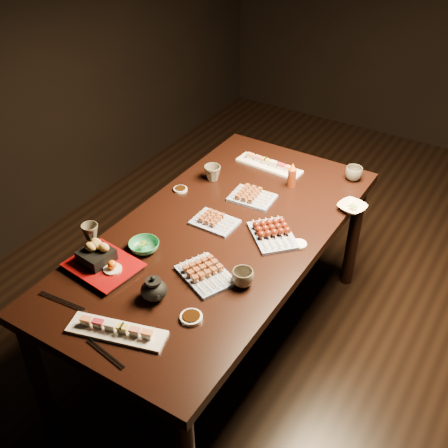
% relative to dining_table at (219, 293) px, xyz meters
% --- Properties ---
extents(ground, '(5.00, 5.00, 0.00)m').
position_rel_dining_table_xyz_m(ground, '(0.42, 0.39, -0.38)').
color(ground, black).
rests_on(ground, ground).
extents(dining_table, '(1.32, 1.97, 0.75)m').
position_rel_dining_table_xyz_m(dining_table, '(0.00, 0.00, 0.00)').
color(dining_table, black).
rests_on(dining_table, ground).
extents(sushi_platter_near, '(0.39, 0.20, 0.05)m').
position_rel_dining_table_xyz_m(sushi_platter_near, '(0.01, -0.72, 0.40)').
color(sushi_platter_near, white).
rests_on(sushi_platter_near, dining_table).
extents(sushi_platter_far, '(0.38, 0.12, 0.05)m').
position_rel_dining_table_xyz_m(sushi_platter_far, '(-0.09, 0.66, 0.40)').
color(sushi_platter_far, white).
rests_on(sushi_platter_far, dining_table).
extents(yakitori_plate_center, '(0.21, 0.15, 0.05)m').
position_rel_dining_table_xyz_m(yakitori_plate_center, '(-0.05, 0.05, 0.40)').
color(yakitori_plate_center, '#828EB6').
rests_on(yakitori_plate_center, dining_table).
extents(yakitori_plate_right, '(0.29, 0.25, 0.06)m').
position_rel_dining_table_xyz_m(yakitori_plate_right, '(0.12, -0.28, 0.41)').
color(yakitori_plate_right, '#828EB6').
rests_on(yakitori_plate_right, dining_table).
extents(yakitori_plate_left, '(0.23, 0.17, 0.05)m').
position_rel_dining_table_xyz_m(yakitori_plate_left, '(-0.01, 0.33, 0.40)').
color(yakitori_plate_left, '#828EB6').
rests_on(yakitori_plate_left, dining_table).
extents(tsukune_plate, '(0.30, 0.29, 0.06)m').
position_rel_dining_table_xyz_m(tsukune_plate, '(0.23, 0.11, 0.41)').
color(tsukune_plate, '#828EB6').
rests_on(tsukune_plate, dining_table).
extents(edamame_bowl_green, '(0.17, 0.17, 0.04)m').
position_rel_dining_table_xyz_m(edamame_bowl_green, '(-0.21, -0.28, 0.40)').
color(edamame_bowl_green, '#2D8959').
rests_on(edamame_bowl_green, dining_table).
extents(edamame_bowl_cream, '(0.16, 0.16, 0.03)m').
position_rel_dining_table_xyz_m(edamame_bowl_cream, '(0.46, 0.50, 0.39)').
color(edamame_bowl_cream, beige).
rests_on(edamame_bowl_cream, dining_table).
extents(tempura_tray, '(0.32, 0.27, 0.11)m').
position_rel_dining_table_xyz_m(tempura_tray, '(-0.28, -0.47, 0.43)').
color(tempura_tray, black).
rests_on(tempura_tray, dining_table).
extents(teacup_near_left, '(0.10, 0.10, 0.07)m').
position_rel_dining_table_xyz_m(teacup_near_left, '(-0.47, -0.34, 0.41)').
color(teacup_near_left, brown).
rests_on(teacup_near_left, dining_table).
extents(teacup_mid_right, '(0.13, 0.13, 0.07)m').
position_rel_dining_table_xyz_m(teacup_mid_right, '(0.27, -0.24, 0.41)').
color(teacup_mid_right, brown).
rests_on(teacup_mid_right, dining_table).
extents(teacup_far_left, '(0.11, 0.11, 0.08)m').
position_rel_dining_table_xyz_m(teacup_far_left, '(-0.28, 0.38, 0.42)').
color(teacup_far_left, brown).
rests_on(teacup_far_left, dining_table).
extents(teacup_far_right, '(0.10, 0.10, 0.07)m').
position_rel_dining_table_xyz_m(teacup_far_right, '(0.35, 0.77, 0.41)').
color(teacup_far_right, brown).
rests_on(teacup_far_right, dining_table).
extents(teapot, '(0.18, 0.18, 0.11)m').
position_rel_dining_table_xyz_m(teapot, '(0.01, -0.50, 0.43)').
color(teapot, black).
rests_on(teapot, dining_table).
extents(condiment_bottle, '(0.06, 0.06, 0.13)m').
position_rel_dining_table_xyz_m(condiment_bottle, '(0.11, 0.54, 0.44)').
color(condiment_bottle, maroon).
rests_on(condiment_bottle, dining_table).
extents(sauce_dish_west, '(0.10, 0.10, 0.01)m').
position_rel_dining_table_xyz_m(sauce_dish_west, '(-0.36, 0.20, 0.38)').
color(sauce_dish_west, white).
rests_on(sauce_dish_west, dining_table).
extents(sauce_dish_east, '(0.08, 0.08, 0.01)m').
position_rel_dining_table_xyz_m(sauce_dish_east, '(0.36, 0.11, 0.38)').
color(sauce_dish_east, white).
rests_on(sauce_dish_east, dining_table).
extents(sauce_dish_se, '(0.09, 0.09, 0.02)m').
position_rel_dining_table_xyz_m(sauce_dish_se, '(0.21, -0.52, 0.38)').
color(sauce_dish_se, white).
rests_on(sauce_dish_se, dining_table).
extents(sauce_dish_nw, '(0.12, 0.12, 0.02)m').
position_rel_dining_table_xyz_m(sauce_dish_nw, '(-0.19, 0.66, 0.38)').
color(sauce_dish_nw, white).
rests_on(sauce_dish_nw, dining_table).
extents(chopsticks_near, '(0.22, 0.04, 0.01)m').
position_rel_dining_table_xyz_m(chopsticks_near, '(-0.28, -0.71, 0.38)').
color(chopsticks_near, black).
rests_on(chopsticks_near, dining_table).
extents(chopsticks_se, '(0.20, 0.05, 0.01)m').
position_rel_dining_table_xyz_m(chopsticks_se, '(0.04, -0.82, 0.38)').
color(chopsticks_se, black).
rests_on(chopsticks_se, dining_table).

